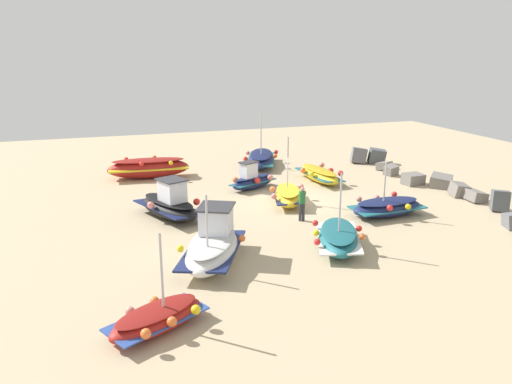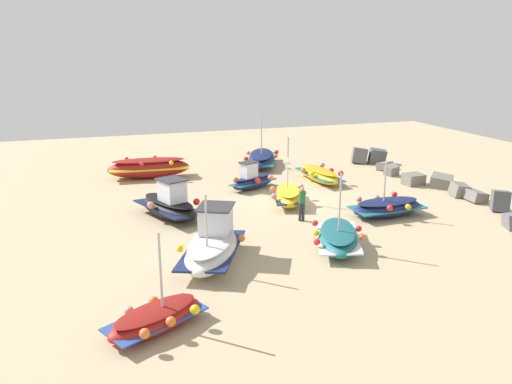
# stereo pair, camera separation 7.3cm
# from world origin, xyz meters

# --- Properties ---
(ground_plane) EXTENTS (51.15, 51.15, 0.00)m
(ground_plane) POSITION_xyz_m (0.00, 0.00, 0.00)
(ground_plane) COLOR tan
(fishing_boat_0) EXTENTS (4.25, 3.05, 3.34)m
(fishing_boat_0) POSITION_xyz_m (6.68, -0.70, 0.46)
(fishing_boat_0) COLOR #1E6670
(fishing_boat_0) RESTS_ON ground_plane
(fishing_boat_1) EXTENTS (4.57, 3.25, 2.09)m
(fishing_boat_1) POSITION_xyz_m (0.43, -6.76, 0.64)
(fishing_boat_1) COLOR black
(fishing_boat_1) RESTS_ON ground_plane
(fishing_boat_2) EXTENTS (2.32, 3.27, 1.74)m
(fishing_boat_2) POSITION_xyz_m (-3.31, -1.22, 0.55)
(fishing_boat_2) COLOR navy
(fishing_boat_2) RESTS_ON ground_plane
(fishing_boat_3) EXTENTS (5.27, 3.56, 3.86)m
(fishing_boat_3) POSITION_xyz_m (-9.02, 1.31, 0.52)
(fishing_boat_3) COLOR navy
(fishing_boat_3) RESTS_ON ground_plane
(fishing_boat_4) EXTENTS (2.41, 5.31, 1.30)m
(fishing_boat_4) POSITION_xyz_m (-8.00, -6.75, 0.69)
(fishing_boat_4) COLOR maroon
(fishing_boat_4) RESTS_ON ground_plane
(fishing_boat_5) EXTENTS (2.22, 3.94, 2.77)m
(fishing_boat_5) POSITION_xyz_m (3.63, 3.62, 0.45)
(fishing_boat_5) COLOR navy
(fishing_boat_5) RESTS_ON ground_plane
(fishing_boat_6) EXTENTS (4.32, 2.12, 0.94)m
(fishing_boat_6) POSITION_xyz_m (-3.71, 3.34, 0.45)
(fishing_boat_6) COLOR gold
(fishing_boat_6) RESTS_ON ground_plane
(fishing_boat_7) EXTENTS (4.83, 3.68, 3.05)m
(fishing_boat_7) POSITION_xyz_m (6.44, -6.03, 0.70)
(fishing_boat_7) COLOR white
(fishing_boat_7) RESTS_ON ground_plane
(fishing_boat_8) EXTENTS (3.66, 2.37, 3.66)m
(fishing_boat_8) POSITION_xyz_m (0.16, -0.34, 0.47)
(fishing_boat_8) COLOR gold
(fishing_boat_8) RESTS_ON ground_plane
(fishing_boat_9) EXTENTS (2.61, 3.41, 3.04)m
(fishing_boat_9) POSITION_xyz_m (10.82, -8.81, 0.38)
(fishing_boat_9) COLOR maroon
(fishing_boat_9) RESTS_ON ground_plane
(person_walking) EXTENTS (0.32, 0.32, 1.70)m
(person_walking) POSITION_xyz_m (2.98, -0.75, 0.98)
(person_walking) COLOR #2D2D38
(person_walking) RESTS_ON ground_plane
(breakwater_rocks) EXTENTS (17.29, 2.98, 1.36)m
(breakwater_rocks) POSITION_xyz_m (-0.59, 9.09, 0.41)
(breakwater_rocks) COLOR slate
(breakwater_rocks) RESTS_ON ground_plane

